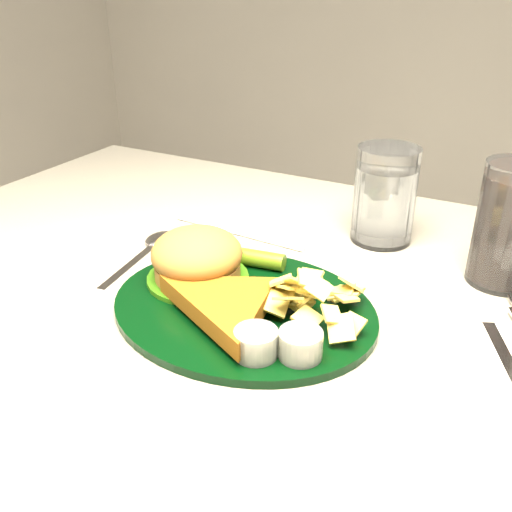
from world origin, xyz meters
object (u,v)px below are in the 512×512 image
Objects in this scene: water_glass at (385,195)px; fork_napkin at (510,359)px; dinner_plate at (243,285)px; cola_glass at (511,225)px.

fork_napkin is at bearing -48.19° from water_glass.
dinner_plate is 2.28× the size of water_glass.
cola_glass is at bearing 42.50° from dinner_plate.
water_glass is 0.17m from cola_glass.
cola_glass reaches higher than fork_napkin.
fork_napkin is at bearing -79.75° from cola_glass.
dinner_plate is at bearing -139.44° from cola_glass.
water_glass reaches higher than fork_napkin.
dinner_plate is 2.03× the size of cola_glass.
cola_glass is 0.18m from fork_napkin.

